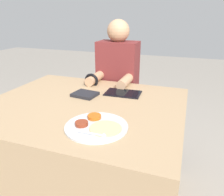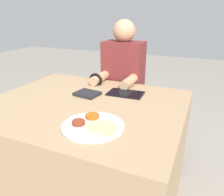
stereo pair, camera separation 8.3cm
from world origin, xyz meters
TOP-DOWN VIEW (x-y plane):
  - dining_table at (0.00, 0.00)m, footprint 1.19×0.98m
  - thali_tray at (0.19, -0.25)m, footprint 0.30×0.30m
  - red_notebook at (-0.05, 0.12)m, footprint 0.17×0.15m
  - tablet_device at (0.18, 0.24)m, footprint 0.24×0.16m
  - person_diner at (0.02, 0.61)m, footprint 0.34×0.43m

SIDE VIEW (x-z plane):
  - dining_table at x=0.00m, z-range 0.00..0.76m
  - person_diner at x=0.02m, z-range -0.03..1.20m
  - tablet_device at x=0.18m, z-range 0.76..0.77m
  - thali_tray at x=0.19m, z-range 0.75..0.78m
  - red_notebook at x=-0.05m, z-range 0.76..0.78m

